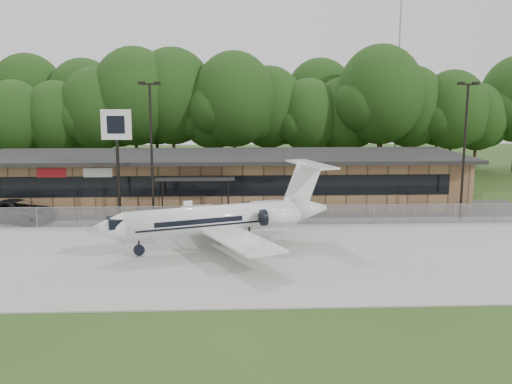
{
  "coord_description": "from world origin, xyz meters",
  "views": [
    {
      "loc": [
        0.75,
        -24.84,
        9.48
      ],
      "look_at": [
        2.36,
        12.0,
        3.02
      ],
      "focal_mm": 40.0,
      "sensor_mm": 36.0,
      "label": 1
    }
  ],
  "objects_px": {
    "suv": "(18,211)",
    "pole_sign": "(117,137)",
    "business_jet": "(221,220)",
    "terminal": "(223,178)"
  },
  "relations": [
    {
      "from": "suv",
      "to": "pole_sign",
      "type": "height_order",
      "value": "pole_sign"
    },
    {
      "from": "pole_sign",
      "to": "business_jet",
      "type": "bearing_deg",
      "value": -42.86
    },
    {
      "from": "suv",
      "to": "business_jet",
      "type": "bearing_deg",
      "value": -96.18
    },
    {
      "from": "suv",
      "to": "pole_sign",
      "type": "distance_m",
      "value": 9.33
    },
    {
      "from": "business_jet",
      "to": "suv",
      "type": "relative_size",
      "value": 2.53
    },
    {
      "from": "business_jet",
      "to": "pole_sign",
      "type": "bearing_deg",
      "value": 115.45
    },
    {
      "from": "business_jet",
      "to": "suv",
      "type": "distance_m",
      "value": 17.17
    },
    {
      "from": "pole_sign",
      "to": "suv",
      "type": "bearing_deg",
      "value": -179.53
    },
    {
      "from": "business_jet",
      "to": "suv",
      "type": "bearing_deg",
      "value": 133.02
    },
    {
      "from": "terminal",
      "to": "pole_sign",
      "type": "bearing_deg",
      "value": -136.43
    }
  ]
}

